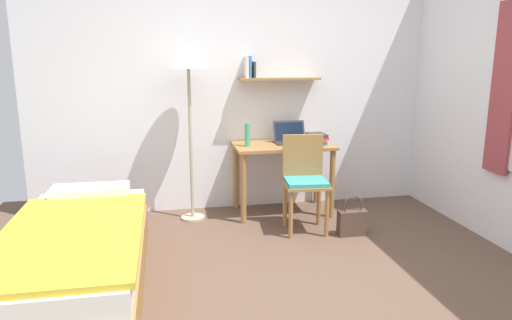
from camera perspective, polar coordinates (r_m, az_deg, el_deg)
The scene contains 10 objects.
ground_plane at distance 3.43m, azimuth 4.15°, elevation -15.81°, with size 5.28×5.28×0.00m, color brown.
wall_back at distance 5.00m, azimuth -1.70°, elevation 8.88°, with size 4.40×0.27×2.60m.
bed at distance 3.60m, azimuth -20.87°, elevation -10.94°, with size 0.92×2.01×0.54m.
desk at distance 4.86m, azimuth 3.25°, elevation 0.34°, with size 1.00×0.59×0.73m.
desk_chair at distance 4.42m, azimuth 5.92°, elevation -2.19°, with size 0.43×0.41×0.90m.
standing_lamp at distance 4.58m, azimuth -8.20°, elevation 11.13°, with size 0.39×0.39×1.72m.
laptop at distance 4.91m, azimuth 4.15°, elevation 2.76°, with size 0.34×0.24×0.22m.
water_bottle at distance 4.69m, azimuth -1.04°, elevation 3.08°, with size 0.06×0.06×0.24m, color #42A87F.
book_stack at distance 4.88m, azimuth 7.43°, elevation 2.61°, with size 0.19×0.24×0.11m.
handbag at distance 4.45m, azimuth 11.58°, elevation -7.31°, with size 0.27×0.11×0.38m.
Camera 1 is at (-0.81, -2.90, 1.63)m, focal length 33.04 mm.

